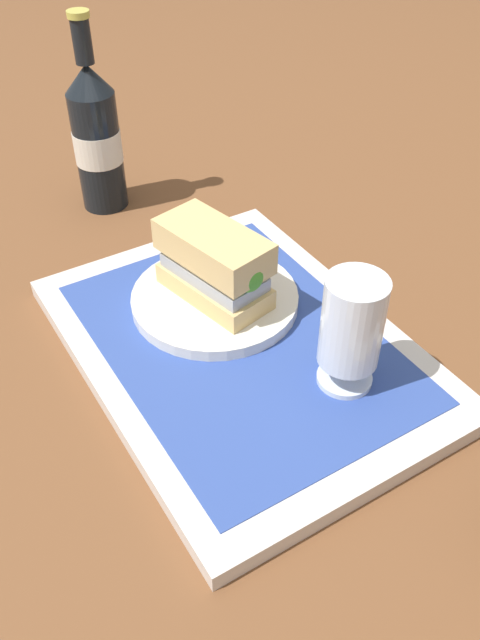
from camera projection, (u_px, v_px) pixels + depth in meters
ground_plane at (240, 354)px, 0.73m from camera, size 3.00×3.00×0.00m
tray at (240, 348)px, 0.72m from camera, size 0.44×0.32×0.02m
placemat at (240, 341)px, 0.72m from camera, size 0.38×0.27×0.00m
plate at (215, 299)px, 0.76m from camera, size 0.19×0.19×0.01m
sandwich at (216, 265)px, 0.72m from camera, size 0.14×0.09×0.08m
beer_glass at (351, 330)px, 0.63m from camera, size 0.06×0.06×0.12m
second_bottle at (98, 136)px, 0.90m from camera, size 0.07×0.07×0.27m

